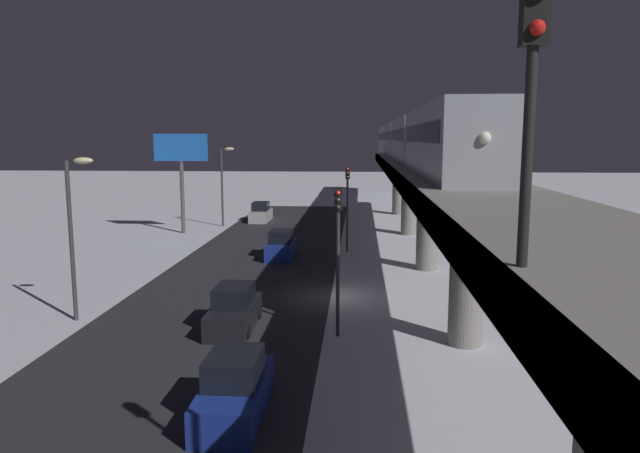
# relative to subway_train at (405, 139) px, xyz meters

# --- Properties ---
(ground_plane) EXTENTS (240.00, 240.00, 0.00)m
(ground_plane) POSITION_rel_subway_train_xyz_m (5.98, 27.50, -8.42)
(ground_plane) COLOR silver
(avenue_asphalt) EXTENTS (11.00, 84.76, 0.01)m
(avenue_asphalt) POSITION_rel_subway_train_xyz_m (11.41, 27.50, -8.42)
(avenue_asphalt) COLOR #28282D
(avenue_asphalt) RESTS_ON ground_plane
(elevated_railway) EXTENTS (5.00, 84.76, 6.64)m
(elevated_railway) POSITION_rel_subway_train_xyz_m (0.09, 27.50, -2.72)
(elevated_railway) COLOR gray
(elevated_railway) RESTS_ON ground_plane
(subway_train) EXTENTS (2.94, 74.07, 3.40)m
(subway_train) POSITION_rel_subway_train_xyz_m (0.00, 0.00, 0.00)
(subway_train) COLOR #999EA8
(subway_train) RESTS_ON elevated_railway
(rail_signal) EXTENTS (0.36, 0.41, 4.00)m
(rail_signal) POSITION_rel_subway_train_xyz_m (2.07, 49.80, 0.95)
(rail_signal) COLOR black
(rail_signal) RESTS_ON elevated_railway
(sedan_black) EXTENTS (1.91, 4.53, 1.97)m
(sedan_black) POSITION_rel_subway_train_xyz_m (10.01, 33.13, -7.64)
(sedan_black) COLOR black
(sedan_black) RESTS_ON ground_plane
(sedan_blue) EXTENTS (1.80, 4.48, 1.97)m
(sedan_blue) POSITION_rel_subway_train_xyz_m (8.21, 41.44, -7.63)
(sedan_blue) COLOR navy
(sedan_blue) RESTS_ON ground_plane
(sedan_blue_2) EXTENTS (1.80, 4.48, 1.97)m
(sedan_blue_2) POSITION_rel_subway_train_xyz_m (10.01, 17.15, -7.63)
(sedan_blue_2) COLOR navy
(sedan_blue_2) RESTS_ON ground_plane
(sedan_silver) EXTENTS (1.80, 4.68, 1.97)m
(sedan_silver) POSITION_rel_subway_train_xyz_m (14.61, -1.35, -7.63)
(sedan_silver) COLOR #B2B2B7
(sedan_silver) RESTS_ON ground_plane
(traffic_light_near) EXTENTS (0.32, 0.44, 6.40)m
(traffic_light_near) POSITION_rel_subway_train_xyz_m (5.31, 33.92, -4.23)
(traffic_light_near) COLOR #2D2D2D
(traffic_light_near) RESTS_ON ground_plane
(traffic_light_mid) EXTENTS (0.32, 0.44, 6.40)m
(traffic_light_mid) POSITION_rel_subway_train_xyz_m (5.31, 14.70, -4.23)
(traffic_light_mid) COLOR #2D2D2D
(traffic_light_mid) RESTS_ON ground_plane
(commercial_billboard) EXTENTS (4.80, 0.36, 8.90)m
(commercial_billboard) POSITION_rel_subway_train_xyz_m (20.32, 6.84, -1.59)
(commercial_billboard) COLOR #4C4C51
(commercial_billboard) RESTS_ON ground_plane
(street_lamp_near) EXTENTS (1.35, 0.44, 7.65)m
(street_lamp_near) POSITION_rel_subway_train_xyz_m (17.49, 32.50, -3.61)
(street_lamp_near) COLOR #38383D
(street_lamp_near) RESTS_ON ground_plane
(street_lamp_far) EXTENTS (1.35, 0.44, 7.65)m
(street_lamp_far) POSITION_rel_subway_train_xyz_m (17.49, 2.50, -3.61)
(street_lamp_far) COLOR #38383D
(street_lamp_far) RESTS_ON ground_plane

